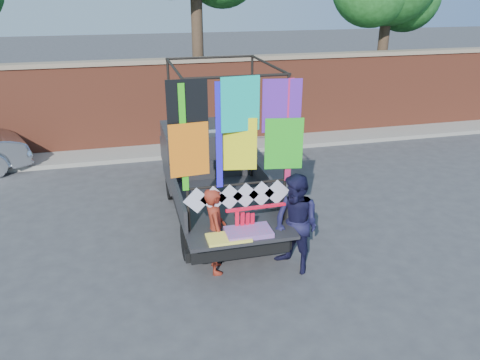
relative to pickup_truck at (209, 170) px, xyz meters
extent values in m
plane|color=#38383A|center=(-0.24, -2.48, -0.83)|extent=(90.00, 90.00, 0.00)
cube|color=brown|center=(-0.24, 4.52, 0.42)|extent=(30.00, 0.35, 2.50)
cube|color=gray|center=(-0.24, 4.52, 1.72)|extent=(30.00, 0.45, 0.12)
cube|color=gray|center=(-0.24, 3.82, -0.77)|extent=(30.00, 1.20, 0.12)
cylinder|color=#38281C|center=(0.76, 5.72, 1.90)|extent=(0.36, 0.36, 5.46)
cylinder|color=#38281C|center=(7.26, 5.72, 1.44)|extent=(0.36, 0.36, 4.55)
cylinder|color=black|center=(-0.77, 0.59, -0.51)|extent=(0.22, 0.65, 0.65)
cylinder|color=black|center=(-0.77, -2.09, -0.51)|extent=(0.22, 0.65, 0.65)
cylinder|color=black|center=(0.77, 0.59, -0.51)|extent=(0.22, 0.65, 0.65)
cylinder|color=black|center=(0.77, -2.09, -0.51)|extent=(0.22, 0.65, 0.65)
cube|color=black|center=(0.00, -0.80, -0.34)|extent=(1.68, 4.16, 0.30)
cube|color=black|center=(0.00, -1.54, -0.06)|extent=(1.78, 2.28, 0.10)
cube|color=black|center=(-0.87, -1.54, 0.16)|extent=(0.06, 2.28, 0.45)
cube|color=black|center=(0.87, -1.54, 0.16)|extent=(0.06, 2.28, 0.45)
cube|color=black|center=(0.00, -0.42, 0.16)|extent=(1.78, 0.06, 0.45)
cube|color=black|center=(0.00, 0.54, 0.21)|extent=(1.78, 1.58, 1.24)
cube|color=#8C9EAD|center=(0.00, 0.09, 0.60)|extent=(1.58, 0.06, 0.54)
cube|color=#8C9EAD|center=(0.00, 1.28, 0.40)|extent=(1.58, 0.10, 0.69)
cube|color=black|center=(0.00, 1.63, -0.04)|extent=(1.73, 0.89, 0.54)
cube|color=black|center=(0.00, -2.93, -0.04)|extent=(1.78, 0.54, 0.06)
cube|color=black|center=(0.00, -2.70, -0.42)|extent=(1.83, 0.15, 0.18)
cylinder|color=black|center=(-0.81, -2.58, 1.23)|extent=(0.05, 0.05, 2.47)
cylinder|color=black|center=(-0.81, -0.50, 1.23)|extent=(0.05, 0.05, 2.47)
cylinder|color=black|center=(0.81, -2.58, 1.23)|extent=(0.05, 0.05, 2.47)
cylinder|color=black|center=(0.81, -0.50, 1.23)|extent=(0.05, 0.05, 2.47)
cylinder|color=black|center=(0.00, -2.58, 2.46)|extent=(1.68, 0.04, 0.04)
cylinder|color=black|center=(0.00, -0.50, 2.46)|extent=(1.68, 0.04, 0.04)
cylinder|color=black|center=(-0.81, -1.54, 2.46)|extent=(0.04, 2.13, 0.04)
cylinder|color=black|center=(0.81, -1.54, 2.46)|extent=(0.04, 2.13, 0.04)
cylinder|color=black|center=(0.00, -2.58, 0.73)|extent=(1.68, 0.04, 0.04)
cube|color=black|center=(-0.74, -2.60, 2.02)|extent=(0.61, 0.01, 0.84)
cube|color=#0DC2A8|center=(0.00, -2.64, 2.02)|extent=(0.61, 0.01, 0.84)
cube|color=#5E23AF|center=(0.74, -2.60, 2.02)|extent=(0.61, 0.01, 0.84)
cube|color=orange|center=(-0.74, -2.64, 1.37)|extent=(0.61, 0.01, 0.84)
cube|color=yellow|center=(0.00, -2.60, 1.37)|extent=(0.61, 0.01, 0.84)
cube|color=green|center=(0.74, -2.64, 1.37)|extent=(0.61, 0.01, 0.84)
cube|color=green|center=(-0.84, -2.62, 1.57)|extent=(0.10, 0.01, 1.68)
cube|color=#D0225A|center=(0.84, -2.62, 1.57)|extent=(0.10, 0.01, 1.68)
cube|color=#231BF4|center=(-0.30, -2.62, 1.57)|extent=(0.10, 0.01, 1.68)
cube|color=silver|center=(-0.67, -2.61, 0.53)|extent=(0.45, 0.01, 0.45)
cube|color=silver|center=(-0.40, -2.61, 0.53)|extent=(0.45, 0.01, 0.45)
cube|color=silver|center=(-0.13, -2.61, 0.53)|extent=(0.45, 0.01, 0.45)
cube|color=silver|center=(0.13, -2.61, 0.53)|extent=(0.45, 0.01, 0.45)
cube|color=silver|center=(0.40, -2.61, 0.53)|extent=(0.45, 0.01, 0.45)
cube|color=silver|center=(0.67, -2.61, 0.53)|extent=(0.45, 0.01, 0.45)
cube|color=#F03577|center=(0.10, -2.93, 0.03)|extent=(0.74, 0.45, 0.08)
cube|color=#FFEF50|center=(-0.25, -3.00, 0.01)|extent=(0.69, 0.40, 0.04)
imported|color=maroon|center=(-0.38, -2.58, -0.07)|extent=(0.39, 0.57, 1.53)
imported|color=#151433|center=(0.93, -2.88, 0.03)|extent=(0.97, 1.05, 1.73)
cube|color=#F80D2A|center=(0.28, -2.73, 0.35)|extent=(1.02, 0.08, 0.04)
cube|color=#F80D2A|center=(-0.04, -2.75, 0.03)|extent=(0.06, 0.02, 0.59)
cube|color=#F80D2A|center=(0.04, -2.75, 0.01)|extent=(0.06, 0.02, 0.59)
cube|color=#F80D2A|center=(0.13, -2.75, -0.01)|extent=(0.06, 0.02, 0.59)
cube|color=#F80D2A|center=(0.21, -2.75, -0.03)|extent=(0.06, 0.02, 0.59)
camera|label=1|loc=(-1.66, -9.34, 3.69)|focal=35.00mm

